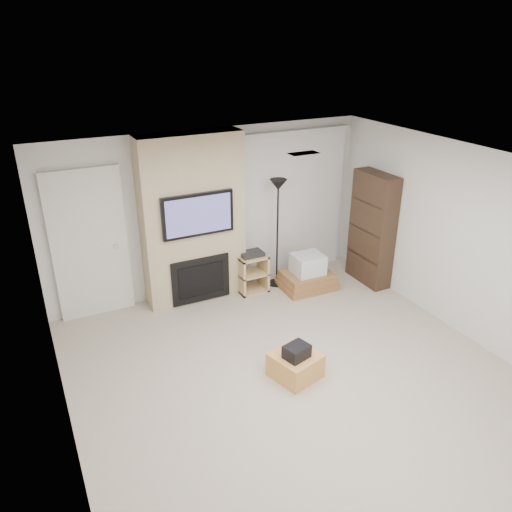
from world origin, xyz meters
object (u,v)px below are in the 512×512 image
floor_lamp (278,203)px  ottoman (295,365)px  av_stand (252,270)px  box_stack (307,275)px  bookshelf (372,229)px

floor_lamp → ottoman: bearing=-113.3°
ottoman → floor_lamp: size_ratio=0.29×
av_stand → box_stack: av_stand is taller
box_stack → floor_lamp: bearing=139.5°
av_stand → box_stack: 0.90m
floor_lamp → av_stand: 1.12m
av_stand → floor_lamp: bearing=1.5°
floor_lamp → bookshelf: 1.58m
ottoman → bookshelf: bearing=34.8°
ottoman → bookshelf: bookshelf is taller
av_stand → box_stack: (0.83, -0.31, -0.13)m
av_stand → box_stack: bearing=-20.5°
ottoman → av_stand: 2.22m
ottoman → av_stand: (0.48, 2.16, 0.20)m
box_stack → ottoman: bearing=-125.4°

